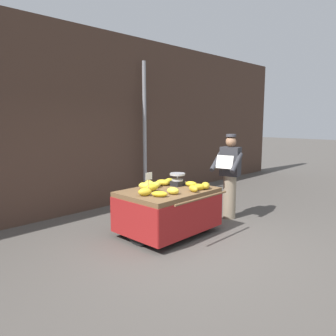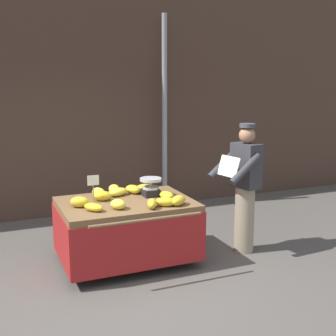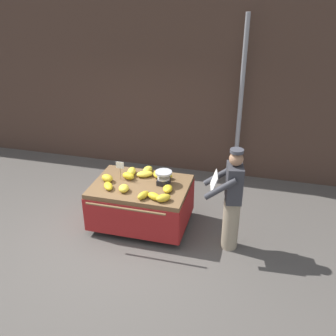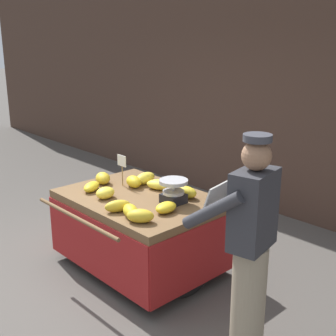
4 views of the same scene
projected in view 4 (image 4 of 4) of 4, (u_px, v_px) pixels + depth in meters
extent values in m
plane|color=#514C47|center=(70.00, 279.00, 4.51)|extent=(60.00, 60.00, 0.00)
cube|color=#473328|center=(266.00, 66.00, 6.02)|extent=(16.00, 0.24, 3.94)
cube|color=brown|center=(140.00, 200.00, 4.55)|extent=(1.60, 1.14, 0.08)
cylinder|color=black|center=(100.00, 215.00, 5.16)|extent=(0.05, 0.75, 0.75)
cylinder|color=#B7B7BC|center=(99.00, 214.00, 5.18)|extent=(0.01, 0.13, 0.13)
cylinder|color=black|center=(191.00, 259.00, 4.15)|extent=(0.05, 0.75, 0.75)
cylinder|color=#B7B7BC|center=(193.00, 260.00, 4.13)|extent=(0.01, 0.13, 0.13)
cylinder|color=#4C4742|center=(175.00, 223.00, 4.99)|extent=(0.05, 0.05, 0.72)
cube|color=maroon|center=(94.00, 248.00, 4.27)|extent=(1.60, 0.02, 0.60)
cube|color=maroon|center=(180.00, 216.00, 5.02)|extent=(1.60, 0.02, 0.60)
cube|color=maroon|center=(96.00, 210.00, 5.21)|extent=(0.02, 1.14, 0.60)
cube|color=maroon|center=(197.00, 257.00, 4.08)|extent=(0.02, 1.14, 0.60)
cylinder|color=brown|center=(76.00, 218.00, 4.05)|extent=(1.28, 0.04, 0.04)
cube|color=black|center=(174.00, 198.00, 4.34)|extent=(0.20, 0.20, 0.09)
cylinder|color=#B7B7BC|center=(174.00, 189.00, 4.31)|extent=(0.02, 0.02, 0.11)
cylinder|color=#B7B7BC|center=(174.00, 182.00, 4.29)|extent=(0.28, 0.28, 0.04)
cylinder|color=#B7B7BC|center=(174.00, 192.00, 4.32)|extent=(0.21, 0.21, 0.03)
cylinder|color=#997A51|center=(122.00, 176.00, 4.83)|extent=(0.01, 0.01, 0.22)
cube|color=white|center=(122.00, 161.00, 4.77)|extent=(0.14, 0.01, 0.12)
ellipsoid|color=yellow|center=(160.00, 185.00, 4.72)|extent=(0.33, 0.28, 0.10)
ellipsoid|color=gold|center=(92.00, 187.00, 4.68)|extent=(0.25, 0.29, 0.09)
ellipsoid|color=gold|center=(178.00, 188.00, 4.60)|extent=(0.23, 0.29, 0.11)
ellipsoid|color=yellow|center=(145.00, 178.00, 4.90)|extent=(0.18, 0.29, 0.13)
ellipsoid|color=gold|center=(103.00, 178.00, 4.90)|extent=(0.27, 0.24, 0.13)
ellipsoid|color=gold|center=(134.00, 182.00, 4.79)|extent=(0.26, 0.20, 0.12)
ellipsoid|color=yellow|center=(186.00, 192.00, 4.48)|extent=(0.26, 0.17, 0.12)
ellipsoid|color=yellow|center=(105.00, 193.00, 4.46)|extent=(0.21, 0.24, 0.11)
ellipsoid|color=gold|center=(130.00, 211.00, 4.01)|extent=(0.27, 0.22, 0.11)
ellipsoid|color=gold|center=(140.00, 216.00, 3.89)|extent=(0.28, 0.27, 0.12)
ellipsoid|color=yellow|center=(172.00, 181.00, 4.84)|extent=(0.19, 0.24, 0.11)
ellipsoid|color=gold|center=(118.00, 206.00, 4.12)|extent=(0.19, 0.27, 0.11)
ellipsoid|color=gold|center=(166.00, 207.00, 4.11)|extent=(0.18, 0.25, 0.10)
cylinder|color=gray|center=(248.00, 300.00, 3.39)|extent=(0.26, 0.26, 0.88)
cube|color=#333338|center=(253.00, 210.00, 3.18)|extent=(0.30, 0.42, 0.58)
sphere|color=#9E7051|center=(257.00, 156.00, 3.07)|extent=(0.21, 0.21, 0.21)
cylinder|color=#3F3F47|center=(258.00, 138.00, 3.04)|extent=(0.20, 0.20, 0.05)
cylinder|color=#333338|center=(212.00, 211.00, 3.14)|extent=(0.49, 0.18, 0.37)
cylinder|color=#333338|center=(240.00, 194.00, 3.46)|extent=(0.49, 0.18, 0.37)
cube|color=silver|center=(217.00, 198.00, 3.34)|extent=(0.16, 0.35, 0.25)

